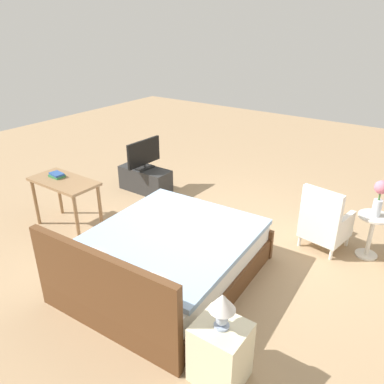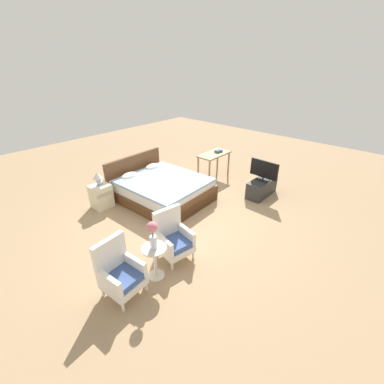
{
  "view_description": "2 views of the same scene",
  "coord_description": "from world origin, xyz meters",
  "views": [
    {
      "loc": [
        -2.27,
        3.76,
        2.85
      ],
      "look_at": [
        0.24,
        0.2,
        0.83
      ],
      "focal_mm": 35.0,
      "sensor_mm": 36.0,
      "label": 1
    },
    {
      "loc": [
        -3.71,
        -3.52,
        3.22
      ],
      "look_at": [
        0.04,
        -0.14,
        0.6
      ],
      "focal_mm": 24.0,
      "sensor_mm": 36.0,
      "label": 2
    }
  ],
  "objects": [
    {
      "name": "armchair_by_window_left",
      "position": [
        -2.32,
        -0.81,
        0.37
      ],
      "size": [
        0.59,
        0.59,
        0.92
      ],
      "color": "white",
      "rests_on": "ground_plane"
    },
    {
      "name": "flower_vase",
      "position": [
        -1.77,
        -0.97,
        0.89
      ],
      "size": [
        0.17,
        0.17,
        0.48
      ],
      "color": "silver",
      "rests_on": "side_table"
    },
    {
      "name": "nightstand",
      "position": [
        -1.14,
        1.74,
        0.29
      ],
      "size": [
        0.44,
        0.41,
        0.58
      ],
      "color": "beige",
      "rests_on": "ground_plane"
    },
    {
      "name": "bed",
      "position": [
        0.09,
        0.97,
        0.3
      ],
      "size": [
        1.9,
        2.26,
        0.96
      ],
      "color": "brown",
      "rests_on": "ground_plane"
    },
    {
      "name": "tv_flatscreen",
      "position": [
        2.0,
        -0.84,
        0.71
      ],
      "size": [
        0.21,
        0.76,
        0.52
      ],
      "color": "black",
      "rests_on": "tv_stand"
    },
    {
      "name": "side_table",
      "position": [
        -1.77,
        -0.97,
        0.38
      ],
      "size": [
        0.4,
        0.4,
        0.6
      ],
      "color": "beige",
      "rests_on": "ground_plane"
    },
    {
      "name": "armchair_by_window_right",
      "position": [
        -1.21,
        -0.81,
        0.37
      ],
      "size": [
        0.62,
        0.62,
        0.92
      ],
      "color": "white",
      "rests_on": "ground_plane"
    },
    {
      "name": "vanity_desk",
      "position": [
        2.06,
        0.8,
        0.65
      ],
      "size": [
        1.04,
        0.52,
        0.76
      ],
      "color": "#8E6B47",
      "rests_on": "ground_plane"
    },
    {
      "name": "book_stack",
      "position": [
        2.24,
        0.78,
        0.79
      ],
      "size": [
        0.23,
        0.16,
        0.06
      ],
      "color": "#337A47",
      "rests_on": "vanity_desk"
    },
    {
      "name": "table_lamp",
      "position": [
        -1.14,
        1.74,
        0.79
      ],
      "size": [
        0.22,
        0.22,
        0.33
      ],
      "color": "#9EADC6",
      "rests_on": "nightstand"
    },
    {
      "name": "ground_plane",
      "position": [
        0.0,
        0.0,
        0.0
      ],
      "size": [
        16.0,
        16.0,
        0.0
      ],
      "primitive_type": "plane",
      "color": "#A38460"
    },
    {
      "name": "tv_stand",
      "position": [
        2.0,
        -0.84,
        0.22
      ],
      "size": [
        0.96,
        0.4,
        0.44
      ],
      "color": "#2D2D2D",
      "rests_on": "ground_plane"
    }
  ]
}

